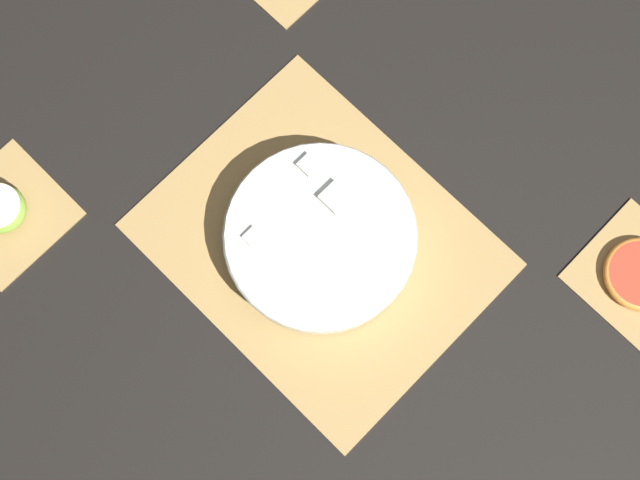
% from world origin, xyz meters
% --- Properties ---
extents(ground_plane, '(6.00, 6.00, 0.00)m').
position_xyz_m(ground_plane, '(0.00, 0.00, 0.00)').
color(ground_plane, black).
extents(bamboo_mat_center, '(0.42, 0.34, 0.01)m').
position_xyz_m(bamboo_mat_center, '(0.00, 0.00, 0.00)').
color(bamboo_mat_center, '#A8844C').
rests_on(bamboo_mat_center, ground_plane).
extents(coaster_mat_near_left, '(0.15, 0.15, 0.01)m').
position_xyz_m(coaster_mat_near_left, '(-0.33, -0.26, 0.00)').
color(coaster_mat_near_left, '#A8844C').
rests_on(coaster_mat_near_left, ground_plane).
extents(coaster_mat_far_right, '(0.15, 0.15, 0.01)m').
position_xyz_m(coaster_mat_far_right, '(0.33, 0.26, 0.00)').
color(coaster_mat_far_right, '#A8844C').
rests_on(coaster_mat_far_right, ground_plane).
extents(fruit_salad_bowl, '(0.25, 0.25, 0.06)m').
position_xyz_m(fruit_salad_bowl, '(0.00, -0.00, 0.04)').
color(fruit_salad_bowl, silver).
rests_on(fruit_salad_bowl, bamboo_mat_center).
extents(apple_half, '(0.07, 0.07, 0.04)m').
position_xyz_m(apple_half, '(0.33, 0.26, 0.03)').
color(apple_half, '#7FAD38').
rests_on(apple_half, coaster_mat_far_right).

